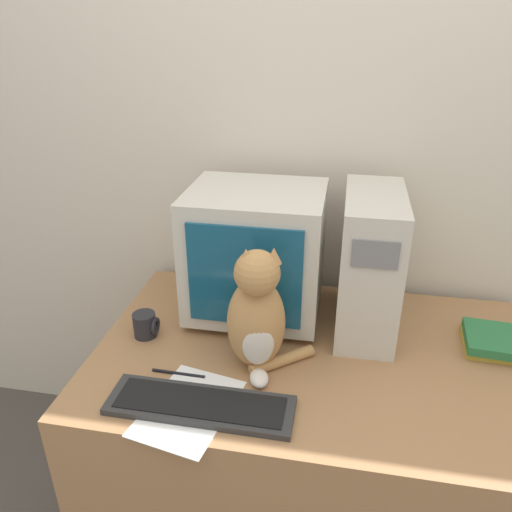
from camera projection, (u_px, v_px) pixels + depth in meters
The scene contains 10 objects.
wall_back at pixel (336, 160), 1.75m from camera, with size 7.00×0.05×2.50m.
desk at pixel (312, 446), 1.70m from camera, with size 1.36×0.84×0.78m.
crt_monitor at pixel (256, 253), 1.64m from camera, with size 0.43×0.37×0.44m.
computer_tower at pixel (369, 263), 1.57m from camera, with size 0.18×0.40×0.45m.
keyboard at pixel (200, 405), 1.31m from camera, with size 0.49×0.15×0.02m.
cat at pixel (257, 316), 1.39m from camera, with size 0.27×0.23×0.39m.
book_stack at pixel (490, 341), 1.54m from camera, with size 0.16×0.19×0.05m.
pen at pixel (178, 373), 1.43m from camera, with size 0.16×0.01×0.01m.
paper_sheet at pixel (189, 408), 1.31m from camera, with size 0.26×0.33×0.00m.
mug at pixel (146, 325), 1.59m from camera, with size 0.08×0.07×0.08m.
Camera 1 is at (0.04, -0.83, 1.71)m, focal length 35.00 mm.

